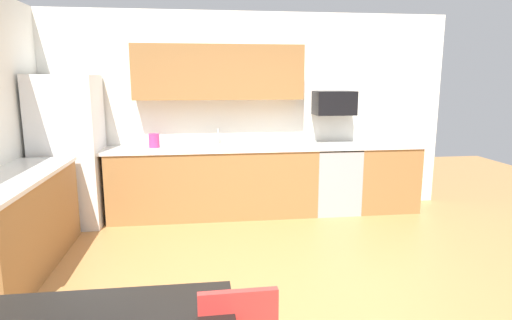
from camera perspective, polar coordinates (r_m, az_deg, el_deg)
ground_plane at (r=3.79m, az=2.09°, el=-17.98°), size 12.00×12.00×0.00m
wall_back at (r=5.96m, az=-2.10°, el=6.27°), size 5.80×0.10×2.70m
cabinet_run_back at (r=5.74m, az=-5.63°, el=-3.07°), size 2.71×0.60×0.90m
cabinet_run_back_right at (r=6.28m, az=16.60°, el=-2.27°), size 0.84×0.60×0.90m
cabinet_run_left at (r=4.63m, az=-29.42°, el=-7.87°), size 0.60×2.00×0.90m
countertop_back at (r=5.67m, az=-1.73°, el=1.66°), size 4.80×0.64×0.04m
countertop_left at (r=4.51m, az=-29.97°, el=-2.19°), size 0.64×2.00×0.04m
upper_cabinets_back at (r=5.71m, az=-4.98°, el=11.56°), size 2.20×0.34×0.70m
refrigerator at (r=5.79m, az=-23.64°, el=1.08°), size 0.76×0.70×1.87m
oven_range at (r=6.02m, az=10.33°, el=-2.49°), size 0.60×0.60×0.91m
microwave at (r=5.97m, az=10.38°, el=7.49°), size 0.54×0.36×0.32m
sink_basin at (r=5.65m, az=-4.96°, el=1.18°), size 0.48×0.40×0.14m
sink_faucet at (r=5.81m, az=-5.07°, el=3.04°), size 0.02×0.02×0.24m
kettle at (r=5.71m, az=-13.41°, el=2.44°), size 0.14×0.14×0.20m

